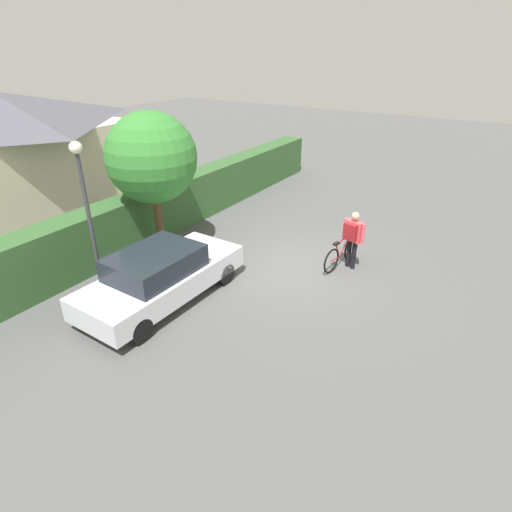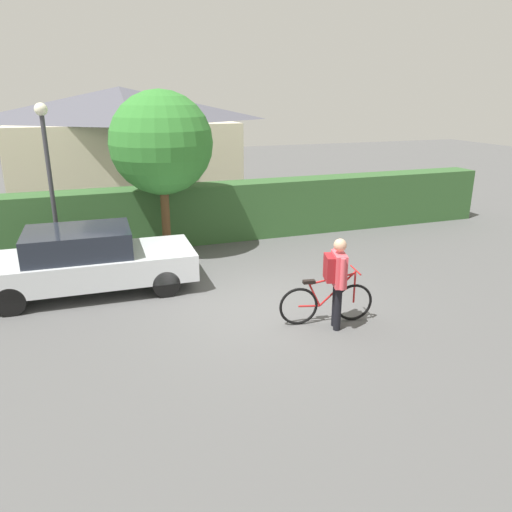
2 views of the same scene
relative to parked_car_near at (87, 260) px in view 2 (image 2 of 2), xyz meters
name	(u,v)px [view 2 (image 2 of 2)]	position (x,y,z in m)	size (l,w,h in m)	color
ground_plane	(266,307)	(3.28, -2.02, -0.71)	(60.00, 60.00, 0.00)	#505050
hedge_row	(205,213)	(3.28, 2.94, 0.10)	(18.18, 0.90, 1.63)	#31592C
house_distant	(124,146)	(1.67, 8.92, 1.48)	(8.08, 5.71, 4.30)	beige
parked_car_near	(87,260)	(0.00, 0.00, 0.00)	(4.38, 1.84, 1.39)	silver
bicycle	(326,302)	(4.08, -3.03, -0.31)	(1.75, 0.51, 1.01)	black
person_rider	(337,275)	(4.12, -3.28, 0.31)	(0.45, 0.65, 1.68)	black
street_lamp	(48,165)	(-0.59, 1.52, 1.82)	(0.28, 0.28, 3.86)	#38383D
tree_kerbside	(161,143)	(2.01, 1.98, 2.17)	(2.54, 2.54, 4.16)	brown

